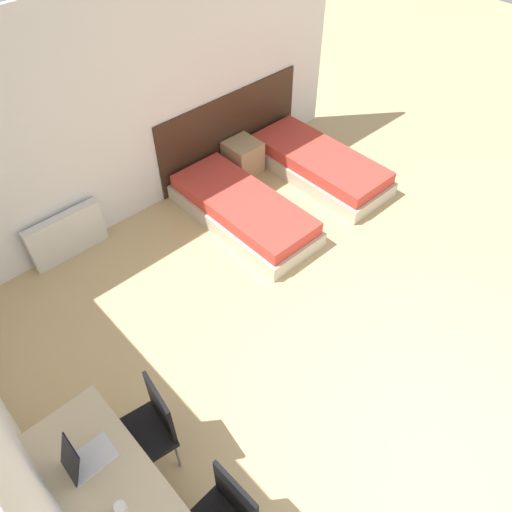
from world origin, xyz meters
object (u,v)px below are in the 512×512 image
bed_near_door (319,165)px  chair_near_laptop (148,428)px  bed_near_window (243,210)px  laptop (84,459)px  nightstand (243,157)px

bed_near_door → chair_near_laptop: (-3.87, -1.70, 0.33)m
chair_near_laptop → bed_near_window: bearing=42.6°
chair_near_laptop → laptop: 0.58m
bed_near_door → nightstand: nightstand is taller
bed_near_door → laptop: 4.74m
laptop → bed_near_door: bearing=23.1°
chair_near_laptop → laptop: size_ratio=2.78×
bed_near_window → nightstand: (0.69, 0.78, 0.05)m
bed_near_window → laptop: bearing=-149.7°
bed_near_window → laptop: (-2.98, -1.74, 0.64)m
laptop → nightstand: bearing=35.8°
nightstand → laptop: (-3.67, -2.52, 0.59)m
nightstand → laptop: size_ratio=1.36×
bed_near_door → nightstand: (-0.69, 0.78, 0.05)m
chair_near_laptop → laptop: (-0.49, -0.04, 0.31)m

